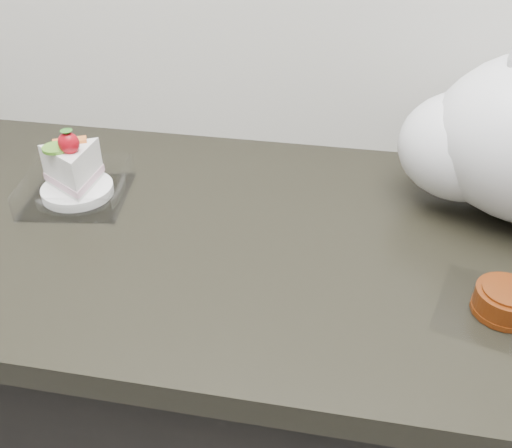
# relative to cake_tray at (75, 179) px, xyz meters

# --- Properties ---
(counter) EXTENTS (2.04, 0.64, 0.90)m
(counter) POSITION_rel_cake_tray_xyz_m (0.32, -0.04, -0.48)
(counter) COLOR black
(counter) RESTS_ON ground
(cake_tray) EXTENTS (0.18, 0.18, 0.13)m
(cake_tray) POSITION_rel_cake_tray_xyz_m (0.00, 0.00, 0.00)
(cake_tray) COLOR white
(cake_tray) RESTS_ON counter
(mooncake_wrap) EXTENTS (0.19, 0.18, 0.04)m
(mooncake_wrap) POSITION_rel_cake_tray_xyz_m (0.66, -0.17, -0.02)
(mooncake_wrap) COLOR white
(mooncake_wrap) RESTS_ON counter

